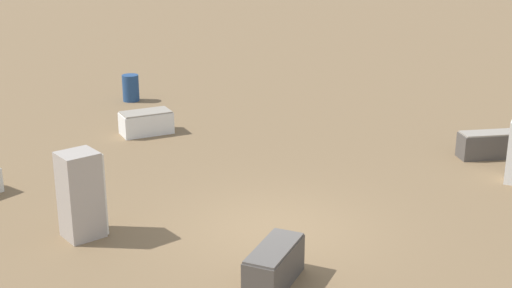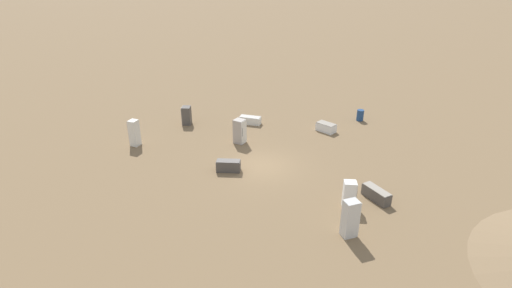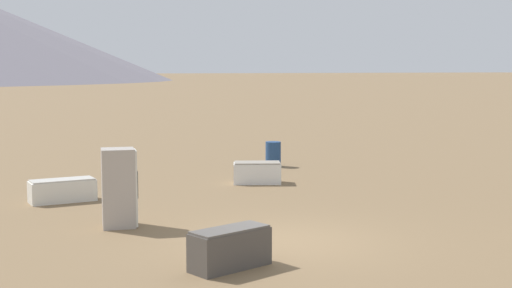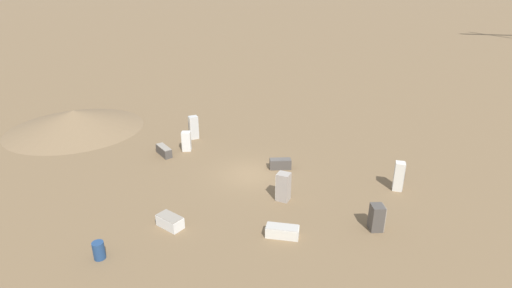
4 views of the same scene
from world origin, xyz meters
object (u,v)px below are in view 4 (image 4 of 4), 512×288
(discarded_fridge_2, at_px, (186,141))
(discarded_fridge_5, at_px, (194,127))
(discarded_fridge_0, at_px, (280,164))
(discarded_fridge_8, at_px, (164,151))
(rusty_barrel, at_px, (99,250))
(discarded_fridge_3, at_px, (377,218))
(discarded_fridge_6, at_px, (170,221))
(discarded_fridge_7, at_px, (282,231))
(discarded_fridge_4, at_px, (399,176))
(discarded_fridge_1, at_px, (283,187))

(discarded_fridge_2, xyz_separation_m, discarded_fridge_5, (-0.35, 2.46, 0.20))
(discarded_fridge_0, bearing_deg, discarded_fridge_8, -107.83)
(rusty_barrel, bearing_deg, discarded_fridge_2, 93.63)
(discarded_fridge_3, distance_m, discarded_fridge_5, 17.32)
(discarded_fridge_0, height_order, discarded_fridge_6, discarded_fridge_0)
(discarded_fridge_5, height_order, discarded_fridge_7, discarded_fridge_5)
(discarded_fridge_7, distance_m, rusty_barrel, 9.01)
(discarded_fridge_4, distance_m, discarded_fridge_5, 16.52)
(discarded_fridge_2, distance_m, discarded_fridge_5, 2.49)
(discarded_fridge_2, bearing_deg, discarded_fridge_5, -6.64)
(discarded_fridge_0, distance_m, discarded_fridge_6, 9.47)
(discarded_fridge_7, height_order, discarded_fridge_8, discarded_fridge_8)
(discarded_fridge_1, relative_size, discarded_fridge_8, 1.05)
(discarded_fridge_7, relative_size, discarded_fridge_8, 1.03)
(discarded_fridge_3, relative_size, discarded_fridge_4, 0.77)
(discarded_fridge_5, height_order, discarded_fridge_8, discarded_fridge_5)
(discarded_fridge_2, bearing_deg, discarded_fridge_6, -177.60)
(discarded_fridge_1, bearing_deg, discarded_fridge_2, 68.20)
(discarded_fridge_4, bearing_deg, rusty_barrel, -52.00)
(discarded_fridge_4, relative_size, discarded_fridge_8, 1.12)
(discarded_fridge_0, height_order, discarded_fridge_7, discarded_fridge_0)
(discarded_fridge_0, xyz_separation_m, discarded_fridge_8, (-8.93, 0.30, -0.02))
(discarded_fridge_0, relative_size, discarded_fridge_6, 0.97)
(discarded_fridge_7, bearing_deg, discarded_fridge_1, -173.50)
(discarded_fridge_4, relative_size, rusty_barrel, 2.10)
(discarded_fridge_4, bearing_deg, discarded_fridge_2, -97.43)
(discarded_fridge_0, relative_size, discarded_fridge_2, 1.04)
(discarded_fridge_4, xyz_separation_m, discarded_fridge_8, (-16.65, 1.59, -0.60))
(discarded_fridge_3, bearing_deg, discarded_fridge_0, -150.73)
(discarded_fridge_3, xyz_separation_m, discarded_fridge_6, (-10.77, -2.25, -0.40))
(rusty_barrel, bearing_deg, discarded_fridge_5, 94.34)
(discarded_fridge_6, xyz_separation_m, discarded_fridge_7, (6.02, 0.49, -0.03))
(discarded_fridge_4, relative_size, discarded_fridge_5, 0.98)
(discarded_fridge_0, relative_size, discarded_fridge_5, 0.83)
(discarded_fridge_0, height_order, discarded_fridge_8, discarded_fridge_0)
(rusty_barrel, bearing_deg, discarded_fridge_8, 100.38)
(discarded_fridge_3, relative_size, discarded_fridge_6, 0.89)
(discarded_fridge_2, height_order, discarded_fridge_3, discarded_fridge_2)
(discarded_fridge_8, distance_m, rusty_barrel, 11.97)
(discarded_fridge_4, bearing_deg, discarded_fridge_1, -64.45)
(discarded_fridge_2, bearing_deg, discarded_fridge_3, -133.44)
(discarded_fridge_6, height_order, rusty_barrel, rusty_barrel)
(discarded_fridge_1, height_order, discarded_fridge_6, discarded_fridge_1)
(discarded_fridge_0, bearing_deg, discarded_fridge_1, -3.98)
(discarded_fridge_5, distance_m, discarded_fridge_6, 12.72)
(discarded_fridge_5, distance_m, rusty_barrel, 15.49)
(discarded_fridge_6, bearing_deg, discarded_fridge_1, 151.68)
(discarded_fridge_1, xyz_separation_m, discarded_fridge_8, (-9.81, 4.44, -0.54))
(rusty_barrel, bearing_deg, discarded_fridge_7, 24.10)
(discarded_fridge_7, bearing_deg, discarded_fridge_6, -87.69)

